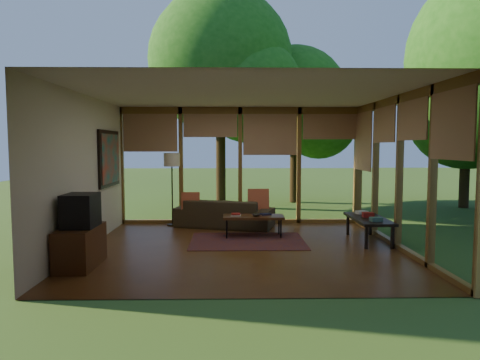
{
  "coord_description": "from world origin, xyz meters",
  "views": [
    {
      "loc": [
        -0.19,
        -7.44,
        1.81
      ],
      "look_at": [
        -0.04,
        0.7,
        1.16
      ],
      "focal_mm": 32.0,
      "sensor_mm": 36.0,
      "label": 1
    }
  ],
  "objects_px": {
    "media_cabinet": "(80,247)",
    "television": "(81,210)",
    "sofa": "(225,213)",
    "floor_lamp": "(172,164)",
    "coffee_table": "(253,217)",
    "side_console": "(369,220)"
  },
  "relations": [
    {
      "from": "floor_lamp",
      "to": "sofa",
      "type": "bearing_deg",
      "value": -10.89
    },
    {
      "from": "television",
      "to": "side_console",
      "type": "height_order",
      "value": "television"
    },
    {
      "from": "television",
      "to": "coffee_table",
      "type": "bearing_deg",
      "value": 37.39
    },
    {
      "from": "sofa",
      "to": "floor_lamp",
      "type": "xyz_separation_m",
      "value": [
        -1.19,
        0.23,
        1.09
      ]
    },
    {
      "from": "sofa",
      "to": "media_cabinet",
      "type": "distance_m",
      "value": 3.74
    },
    {
      "from": "television",
      "to": "floor_lamp",
      "type": "distance_m",
      "value": 3.48
    },
    {
      "from": "media_cabinet",
      "to": "side_console",
      "type": "xyz_separation_m",
      "value": [
        4.87,
        1.61,
        0.11
      ]
    },
    {
      "from": "sofa",
      "to": "side_console",
      "type": "bearing_deg",
      "value": 168.68
    },
    {
      "from": "media_cabinet",
      "to": "side_console",
      "type": "relative_size",
      "value": 0.71
    },
    {
      "from": "television",
      "to": "side_console",
      "type": "xyz_separation_m",
      "value": [
        4.85,
        1.61,
        -0.44
      ]
    },
    {
      "from": "media_cabinet",
      "to": "floor_lamp",
      "type": "height_order",
      "value": "floor_lamp"
    },
    {
      "from": "floor_lamp",
      "to": "coffee_table",
      "type": "relative_size",
      "value": 1.38
    },
    {
      "from": "media_cabinet",
      "to": "coffee_table",
      "type": "height_order",
      "value": "media_cabinet"
    },
    {
      "from": "sofa",
      "to": "floor_lamp",
      "type": "relative_size",
      "value": 1.3
    },
    {
      "from": "coffee_table",
      "to": "side_console",
      "type": "bearing_deg",
      "value": -11.57
    },
    {
      "from": "media_cabinet",
      "to": "television",
      "type": "xyz_separation_m",
      "value": [
        0.02,
        0.0,
        0.55
      ]
    },
    {
      "from": "media_cabinet",
      "to": "coffee_table",
      "type": "bearing_deg",
      "value": 37.18
    },
    {
      "from": "coffee_table",
      "to": "media_cabinet",
      "type": "bearing_deg",
      "value": -142.82
    },
    {
      "from": "sofa",
      "to": "coffee_table",
      "type": "xyz_separation_m",
      "value": [
        0.59,
        -1.04,
        0.08
      ]
    },
    {
      "from": "coffee_table",
      "to": "television",
      "type": "bearing_deg",
      "value": -142.61
    },
    {
      "from": "television",
      "to": "coffee_table",
      "type": "relative_size",
      "value": 0.46
    },
    {
      "from": "media_cabinet",
      "to": "floor_lamp",
      "type": "xyz_separation_m",
      "value": [
        0.92,
        3.32,
        1.11
      ]
    }
  ]
}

